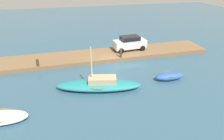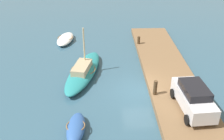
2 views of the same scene
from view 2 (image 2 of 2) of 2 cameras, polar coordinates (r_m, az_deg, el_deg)
name	(u,v)px [view 2 (image 2 of 2)]	position (r m, az deg, el deg)	size (l,w,h in m)	color
ground_plane	(140,91)	(19.68, 6.18, -4.66)	(84.00, 84.00, 0.00)	#33566B
dock_platform	(174,88)	(20.06, 13.37, -3.87)	(24.68, 3.84, 0.46)	brown
dinghy_blue	(76,128)	(15.98, -7.86, -12.40)	(2.83, 1.18, 0.70)	#2D569E
sailboat_teal	(83,71)	(21.46, -6.27, -0.19)	(7.57, 3.55, 3.93)	teal
rowboat_white	(65,39)	(28.32, -10.11, 6.67)	(3.82, 1.99, 0.60)	white
mooring_post_west	(155,88)	(18.41, 9.39, -3.82)	(0.27, 0.27, 1.08)	#47331E
mooring_post_mid_west	(139,40)	(26.35, 5.83, 6.48)	(0.27, 0.27, 0.75)	#47331E
parked_car	(193,97)	(17.33, 17.26, -5.71)	(4.10, 2.06, 1.75)	silver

